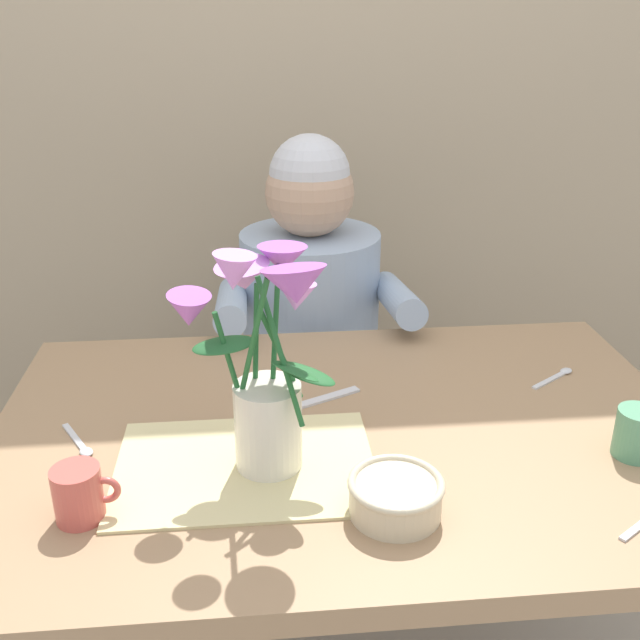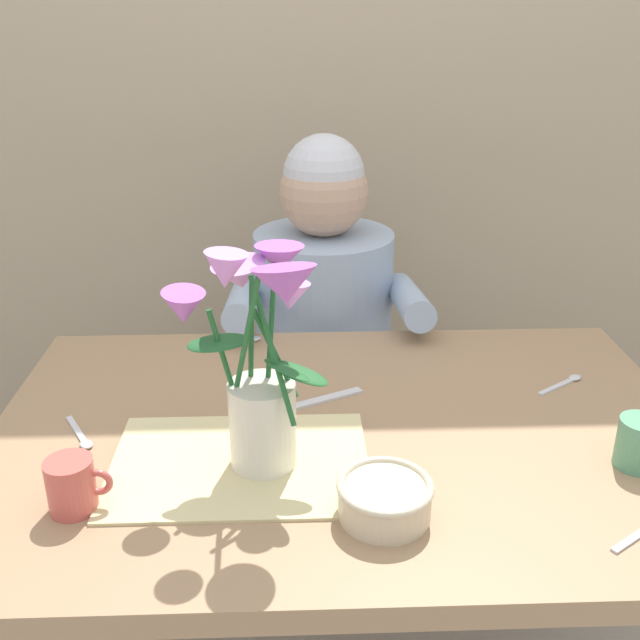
{
  "view_description": "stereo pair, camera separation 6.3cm",
  "coord_description": "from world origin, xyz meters",
  "px_view_note": "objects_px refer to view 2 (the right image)",
  "views": [
    {
      "loc": [
        -0.14,
        -1.05,
        1.39
      ],
      "look_at": [
        -0.04,
        0.05,
        0.92
      ],
      "focal_mm": 40.59,
      "sensor_mm": 36.0,
      "label": 1
    },
    {
      "loc": [
        -0.08,
        -1.05,
        1.39
      ],
      "look_at": [
        -0.04,
        0.05,
        0.92
      ],
      "focal_mm": 40.59,
      "sensor_mm": 36.0,
      "label": 2
    }
  ],
  "objects_px": {
    "seated_person": "(323,360)",
    "dinner_knife": "(315,402)",
    "flower_vase": "(259,358)",
    "ceramic_bowl": "(385,498)",
    "ceramic_mug": "(640,443)",
    "tea_cup": "(72,485)"
  },
  "relations": [
    {
      "from": "ceramic_mug",
      "to": "tea_cup",
      "type": "bearing_deg",
      "value": -174.88
    },
    {
      "from": "flower_vase",
      "to": "ceramic_bowl",
      "type": "distance_m",
      "value": 0.27
    },
    {
      "from": "ceramic_bowl",
      "to": "dinner_knife",
      "type": "xyz_separation_m",
      "value": [
        -0.09,
        0.32,
        -0.03
      ]
    },
    {
      "from": "flower_vase",
      "to": "ceramic_mug",
      "type": "relative_size",
      "value": 3.93
    },
    {
      "from": "tea_cup",
      "to": "ceramic_mug",
      "type": "relative_size",
      "value": 1.0
    },
    {
      "from": "seated_person",
      "to": "ceramic_bowl",
      "type": "bearing_deg",
      "value": -84.01
    },
    {
      "from": "ceramic_bowl",
      "to": "tea_cup",
      "type": "relative_size",
      "value": 1.46
    },
    {
      "from": "ceramic_bowl",
      "to": "tea_cup",
      "type": "bearing_deg",
      "value": 175.88
    },
    {
      "from": "seated_person",
      "to": "ceramic_mug",
      "type": "distance_m",
      "value": 0.9
    },
    {
      "from": "seated_person",
      "to": "tea_cup",
      "type": "distance_m",
      "value": 0.93
    },
    {
      "from": "dinner_knife",
      "to": "tea_cup",
      "type": "relative_size",
      "value": 2.04
    },
    {
      "from": "flower_vase",
      "to": "ceramic_bowl",
      "type": "height_order",
      "value": "flower_vase"
    },
    {
      "from": "ceramic_bowl",
      "to": "ceramic_mug",
      "type": "height_order",
      "value": "ceramic_mug"
    },
    {
      "from": "seated_person",
      "to": "ceramic_bowl",
      "type": "xyz_separation_m",
      "value": [
        0.05,
        -0.85,
        0.21
      ]
    },
    {
      "from": "seated_person",
      "to": "dinner_knife",
      "type": "relative_size",
      "value": 5.97
    },
    {
      "from": "dinner_knife",
      "to": "tea_cup",
      "type": "distance_m",
      "value": 0.45
    },
    {
      "from": "seated_person",
      "to": "ceramic_mug",
      "type": "height_order",
      "value": "seated_person"
    },
    {
      "from": "flower_vase",
      "to": "dinner_knife",
      "type": "relative_size",
      "value": 1.92
    },
    {
      "from": "tea_cup",
      "to": "ceramic_mug",
      "type": "height_order",
      "value": "same"
    },
    {
      "from": "dinner_knife",
      "to": "ceramic_mug",
      "type": "relative_size",
      "value": 2.04
    },
    {
      "from": "ceramic_bowl",
      "to": "tea_cup",
      "type": "distance_m",
      "value": 0.44
    },
    {
      "from": "flower_vase",
      "to": "dinner_knife",
      "type": "xyz_separation_m",
      "value": [
        0.09,
        0.19,
        -0.18
      ]
    }
  ]
}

